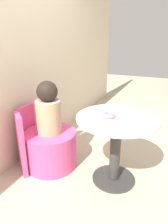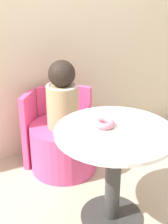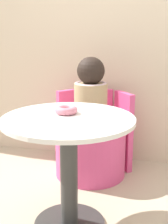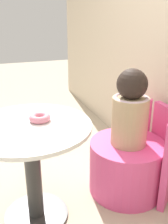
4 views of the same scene
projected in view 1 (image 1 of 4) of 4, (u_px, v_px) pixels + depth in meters
ground_plane at (114, 173)px, 2.18m from camera, size 12.00×12.00×0.00m
back_wall at (21, 56)px, 2.20m from camera, size 6.00×0.06×2.40m
round_table at (116, 136)px, 1.92m from camera, size 0.77×0.77×0.70m
tub_chair at (51, 149)px, 2.26m from camera, size 0.58×0.58×0.42m
booth_backrest at (33, 134)px, 2.31m from camera, size 0.68×0.25×0.67m
child_figure at (48, 109)px, 2.09m from camera, size 0.27×0.27×0.57m
donut at (109, 115)px, 1.84m from camera, size 0.14×0.14×0.04m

